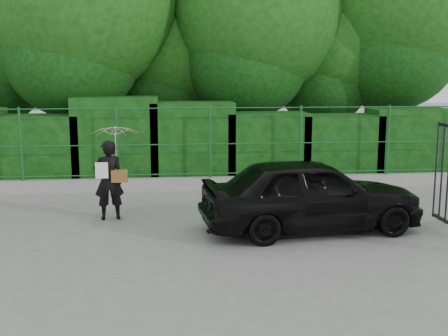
{
  "coord_description": "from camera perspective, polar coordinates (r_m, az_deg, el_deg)",
  "views": [
    {
      "loc": [
        -0.58,
        -9.39,
        2.99
      ],
      "look_at": [
        0.44,
        1.3,
        1.1
      ],
      "focal_mm": 45.0,
      "sensor_mm": 36.0,
      "label": 1
    }
  ],
  "objects": [
    {
      "name": "car",
      "position": [
        10.6,
        8.8,
        -2.63
      ],
      "size": [
        4.27,
        2.14,
        1.4
      ],
      "primitive_type": "imported",
      "rotation": [
        0.0,
        0.0,
        1.69
      ],
      "color": "black",
      "rests_on": "ground"
    },
    {
      "name": "ground",
      "position": [
        9.87,
        -1.87,
        -7.65
      ],
      "size": [
        80.0,
        80.0,
        0.0
      ],
      "primitive_type": "plane",
      "color": "gray"
    },
    {
      "name": "woman",
      "position": [
        11.41,
        -11.17,
        1.04
      ],
      "size": [
        0.94,
        0.95,
        1.91
      ],
      "color": "black",
      "rests_on": "ground"
    },
    {
      "name": "trees",
      "position": [
        17.29,
        0.27,
        15.39
      ],
      "size": [
        17.1,
        6.15,
        8.08
      ],
      "color": "black",
      "rests_on": "ground"
    },
    {
      "name": "kerb",
      "position": [
        14.19,
        -3.02,
        -1.58
      ],
      "size": [
        14.0,
        0.25,
        0.3
      ],
      "primitive_type": "cube",
      "color": "#9E9E99",
      "rests_on": "ground"
    },
    {
      "name": "fence",
      "position": [
        14.03,
        -2.16,
        2.64
      ],
      "size": [
        14.13,
        0.06,
        1.8
      ],
      "color": "#155223",
      "rests_on": "kerb"
    },
    {
      "name": "hedge",
      "position": [
        15.03,
        -3.63,
        2.33
      ],
      "size": [
        14.2,
        1.2,
        2.29
      ],
      "color": "black",
      "rests_on": "ground"
    }
  ]
}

